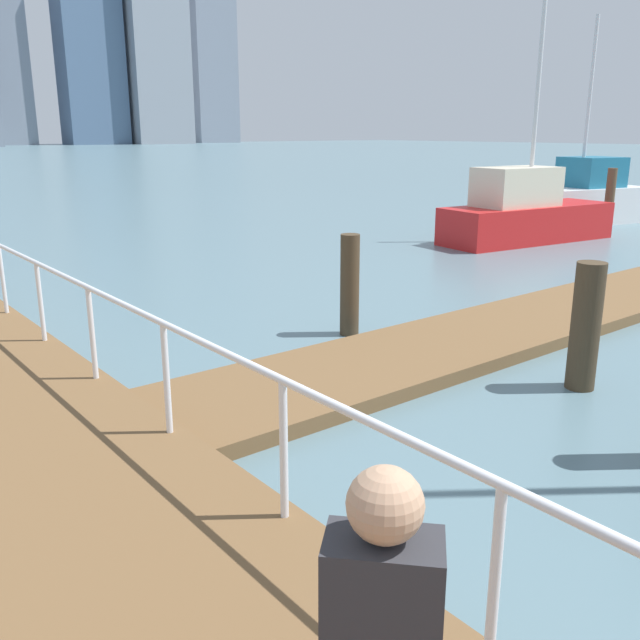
% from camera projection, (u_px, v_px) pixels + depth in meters
% --- Properties ---
extents(ground_plane, '(300.00, 300.00, 0.00)m').
position_uv_depth(ground_plane, '(102.00, 270.00, 15.71)').
color(ground_plane, slate).
extents(floating_dock, '(14.98, 2.00, 0.18)m').
position_uv_depth(floating_dock, '(542.00, 318.00, 11.32)').
color(floating_dock, brown).
rests_on(floating_dock, ground_plane).
extents(boardwalk_railing, '(0.06, 27.49, 1.08)m').
position_uv_depth(boardwalk_railing, '(216.00, 372.00, 5.42)').
color(boardwalk_railing, white).
rests_on(boardwalk_railing, boardwalk).
extents(dock_piling_0, '(0.36, 0.36, 1.59)m').
position_uv_depth(dock_piling_0, '(586.00, 327.00, 8.31)').
color(dock_piling_0, '#473826').
rests_on(dock_piling_0, ground_plane).
extents(dock_piling_1, '(0.29, 0.29, 1.97)m').
position_uv_depth(dock_piling_1, '(609.00, 200.00, 21.35)').
color(dock_piling_1, brown).
rests_on(dock_piling_1, ground_plane).
extents(dock_piling_2, '(0.30, 0.30, 1.58)m').
position_uv_depth(dock_piling_2, '(350.00, 285.00, 10.54)').
color(dock_piling_2, '#473826').
rests_on(dock_piling_2, ground_plane).
extents(dock_piling_3, '(0.36, 0.36, 1.80)m').
position_uv_depth(dock_piling_3, '(536.00, 211.00, 19.17)').
color(dock_piling_3, brown).
rests_on(dock_piling_3, ground_plane).
extents(moored_boat_2, '(5.61, 2.35, 6.75)m').
position_uv_depth(moored_boat_2, '(524.00, 213.00, 19.44)').
color(moored_boat_2, red).
rests_on(moored_boat_2, ground_plane).
extents(moored_boat_3, '(4.98, 3.01, 6.68)m').
position_uv_depth(moored_boat_3, '(581.00, 198.00, 23.45)').
color(moored_boat_3, white).
rests_on(moored_boat_3, ground_plane).
extents(skyline_tower_4, '(9.54, 11.87, 31.22)m').
position_uv_depth(skyline_tower_4, '(2.00, 68.00, 143.93)').
color(skyline_tower_4, gray).
rests_on(skyline_tower_4, ground_plane).
extents(skyline_tower_5, '(13.26, 8.57, 40.19)m').
position_uv_depth(skyline_tower_5, '(89.00, 48.00, 146.82)').
color(skyline_tower_5, slate).
rests_on(skyline_tower_5, ground_plane).
extents(skyline_tower_7, '(11.22, 7.14, 66.30)m').
position_uv_depth(skyline_tower_7, '(210.00, 1.00, 164.56)').
color(skyline_tower_7, gray).
rests_on(skyline_tower_7, ground_plane).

